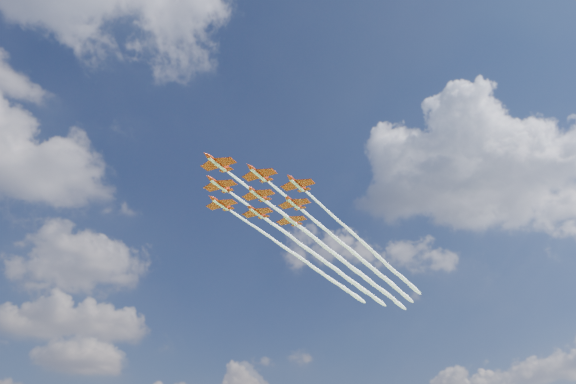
% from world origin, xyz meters
% --- Properties ---
extents(jet_lead, '(100.42, 63.93, 2.70)m').
position_xyz_m(jet_lead, '(31.14, 14.21, 77.47)').
color(jet_lead, '#A92609').
extents(jet_row2_port, '(100.42, 63.93, 2.70)m').
position_xyz_m(jet_row2_port, '(42.91, 14.02, 77.47)').
color(jet_row2_port, '#A92609').
extents(jet_row2_starb, '(100.42, 63.93, 2.70)m').
position_xyz_m(jet_row2_starb, '(36.19, 24.85, 77.47)').
color(jet_row2_starb, '#A92609').
extents(jet_row3_port, '(100.42, 63.93, 2.70)m').
position_xyz_m(jet_row3_port, '(54.68, 13.82, 77.47)').
color(jet_row3_port, '#A92609').
extents(jet_row3_centre, '(100.42, 63.93, 2.70)m').
position_xyz_m(jet_row3_centre, '(47.96, 24.65, 77.47)').
color(jet_row3_centre, '#A92609').
extents(jet_row3_starb, '(100.42, 63.93, 2.70)m').
position_xyz_m(jet_row3_starb, '(41.24, 35.48, 77.47)').
color(jet_row3_starb, '#A92609').
extents(jet_row4_port, '(100.42, 63.93, 2.70)m').
position_xyz_m(jet_row4_port, '(59.73, 24.45, 77.47)').
color(jet_row4_port, '#A92609').
extents(jet_row4_starb, '(100.42, 63.93, 2.70)m').
position_xyz_m(jet_row4_starb, '(53.01, 35.29, 77.47)').
color(jet_row4_starb, '#A92609').
extents(jet_tail, '(100.42, 63.93, 2.70)m').
position_xyz_m(jet_tail, '(64.78, 35.09, 77.47)').
color(jet_tail, '#A92609').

